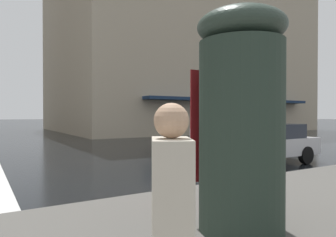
# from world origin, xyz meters

# --- Properties ---
(haussmann_block_corner) EXTENTS (20.19, 25.80, 25.34)m
(haussmann_block_corner) POSITION_xyz_m (21.99, -21.73, 12.40)
(haussmann_block_corner) COLOR tan
(haussmann_block_corner) RESTS_ON ground_plane
(billboard_column) EXTENTS (1.22, 1.22, 3.07)m
(billboard_column) POSITION_xyz_m (-5.54, -5.19, 1.73)
(billboard_column) COLOR #28382D
(billboard_column) RESTS_ON sidewalk_pavement
(car_silver) EXTENTS (1.85, 4.10, 1.41)m
(car_silver) POSITION_xyz_m (-1.00, -10.78, 0.76)
(car_silver) COLOR #B7B7BC
(car_silver) RESTS_ON ground_plane
(car_white) EXTENTS (1.85, 4.10, 1.41)m
(car_white) POSITION_xyz_m (5.50, -14.75, 0.76)
(car_white) COLOR silver
(car_white) RESTS_ON ground_plane
(pedestrian_approaching_kerb) EXTENTS (0.47, 0.40, 1.68)m
(pedestrian_approaching_kerb) POSITION_xyz_m (-7.08, -3.09, 1.14)
(pedestrian_approaching_kerb) COLOR beige
(pedestrian_approaching_kerb) RESTS_ON sidewalk_pavement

